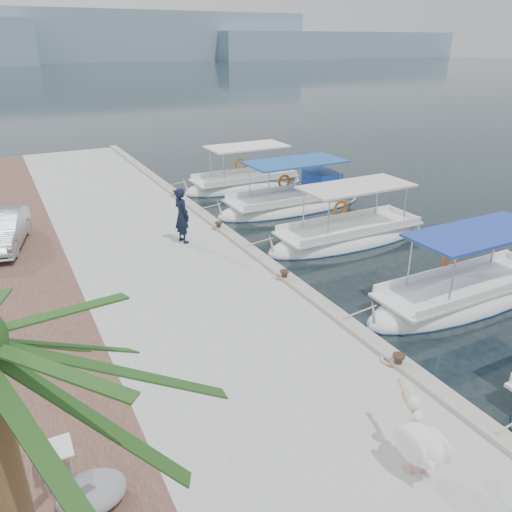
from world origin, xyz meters
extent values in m
plane|color=black|center=(0.00, 0.00, 0.00)|extent=(400.00, 400.00, 0.00)
cube|color=#A3A39D|center=(-3.00, 5.00, 0.25)|extent=(6.00, 40.00, 0.50)
cube|color=#9C978A|center=(-0.22, 5.00, 0.56)|extent=(0.44, 40.00, 0.12)
cube|color=#4F322A|center=(-8.00, 5.00, 0.25)|extent=(4.00, 40.00, 0.50)
cube|color=#758FA2|center=(40.00, 210.00, 9.00)|extent=(160.00, 40.00, 18.00)
cube|color=#758FA2|center=(140.00, 200.00, 5.50)|extent=(120.00, 40.00, 11.00)
ellipsoid|color=white|center=(4.26, -1.39, 0.05)|extent=(7.32, 2.08, 1.30)
ellipsoid|color=#163B9A|center=(4.26, -1.39, 0.03)|extent=(7.36, 2.12, 0.22)
cube|color=white|center=(4.26, -1.39, 0.55)|extent=(6.01, 1.79, 0.08)
cube|color=#1F3A9E|center=(4.45, -1.39, 2.19)|extent=(4.39, 1.91, 0.08)
cylinder|color=silver|center=(2.61, -2.17, 1.35)|extent=(0.05, 0.05, 1.60)
torus|color=#E15F0B|center=(4.56, -0.40, 1.00)|extent=(0.68, 0.12, 0.68)
ellipsoid|color=white|center=(4.21, 4.24, 0.05)|extent=(7.22, 2.17, 1.30)
ellipsoid|color=#163B9A|center=(4.21, 4.24, 0.03)|extent=(7.26, 2.21, 0.22)
cube|color=white|center=(4.21, 4.24, 0.55)|extent=(5.92, 1.87, 0.08)
cube|color=beige|center=(4.39, 4.24, 2.19)|extent=(4.33, 2.00, 0.08)
cylinder|color=silver|center=(2.59, 3.42, 1.35)|extent=(0.05, 0.05, 1.60)
torus|color=#E15F0B|center=(4.51, 5.27, 1.00)|extent=(0.68, 0.12, 0.68)
ellipsoid|color=white|center=(4.35, 8.85, 0.05)|extent=(7.50, 2.42, 1.30)
ellipsoid|color=#163B9A|center=(4.35, 8.85, 0.03)|extent=(7.54, 2.47, 0.22)
cube|color=white|center=(4.35, 8.85, 0.55)|extent=(6.15, 2.08, 0.08)
cube|color=#1F539D|center=(4.54, 8.85, 2.19)|extent=(4.50, 2.23, 0.08)
cylinder|color=silver|center=(2.66, 7.94, 1.35)|extent=(0.05, 0.05, 1.60)
torus|color=#E15F0B|center=(4.65, 10.00, 1.00)|extent=(0.68, 0.12, 0.68)
cube|color=#163B9A|center=(6.04, 8.85, 1.10)|extent=(1.20, 1.70, 1.00)
ellipsoid|color=white|center=(4.03, 13.10, 0.05)|extent=(6.86, 2.30, 1.30)
ellipsoid|color=#163B9A|center=(4.03, 13.10, 0.03)|extent=(6.89, 2.35, 0.22)
cube|color=white|center=(4.03, 13.10, 0.55)|extent=(5.62, 1.98, 0.08)
cube|color=white|center=(4.20, 13.10, 2.19)|extent=(4.11, 2.12, 0.08)
cylinder|color=silver|center=(2.49, 12.24, 1.35)|extent=(0.05, 0.05, 1.60)
torus|color=#E15F0B|center=(4.33, 14.20, 1.00)|extent=(0.68, 0.12, 0.68)
cylinder|color=black|center=(-0.35, -3.50, 0.65)|extent=(0.18, 0.18, 0.30)
cylinder|color=black|center=(-0.35, -3.50, 0.80)|extent=(0.28, 0.28, 0.05)
cylinder|color=black|center=(-0.35, 1.50, 0.65)|extent=(0.18, 0.18, 0.30)
cylinder|color=black|center=(-0.35, 1.50, 0.80)|extent=(0.28, 0.28, 0.05)
cylinder|color=black|center=(-0.35, 6.50, 0.65)|extent=(0.18, 0.18, 0.30)
cylinder|color=black|center=(-0.35, 6.50, 0.80)|extent=(0.28, 0.28, 0.05)
cylinder|color=black|center=(-0.35, 11.50, 0.65)|extent=(0.18, 0.18, 0.30)
cylinder|color=black|center=(-0.35, 11.50, 0.80)|extent=(0.28, 0.28, 0.05)
cylinder|color=tan|center=(-2.22, -5.89, 0.69)|extent=(0.06, 0.06, 0.38)
cylinder|color=tan|center=(-2.05, -5.96, 0.69)|extent=(0.06, 0.06, 0.38)
ellipsoid|color=white|center=(-2.13, -5.93, 1.11)|extent=(0.83, 1.03, 0.70)
cylinder|color=white|center=(-2.01, -5.63, 1.40)|extent=(0.26, 0.35, 0.37)
sphere|color=white|center=(-1.97, -5.53, 1.62)|extent=(0.23, 0.23, 0.23)
cone|color=#EAA566|center=(-1.84, -5.20, 1.51)|extent=(0.36, 0.68, 0.27)
imported|color=black|center=(-1.99, 5.98, 1.51)|extent=(0.62, 0.82, 2.01)
imported|color=#A3AEBA|center=(-7.81, 8.45, 1.13)|extent=(2.20, 4.05, 1.27)
ellipsoid|color=gray|center=(-7.12, -3.99, 0.70)|extent=(1.10, 0.90, 0.40)
cylinder|color=silver|center=(-7.73, -3.55, 0.85)|extent=(0.06, 0.06, 0.70)
cylinder|color=silver|center=(-7.33, -3.55, 0.85)|extent=(0.06, 0.06, 0.70)
cylinder|color=silver|center=(-7.73, -3.15, 0.85)|extent=(0.06, 0.06, 0.70)
cylinder|color=silver|center=(-7.33, -3.15, 0.85)|extent=(0.06, 0.06, 0.70)
cube|color=white|center=(-7.53, -3.35, 1.21)|extent=(0.55, 0.55, 0.03)
camera|label=1|loc=(-7.49, -10.27, 7.25)|focal=35.00mm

